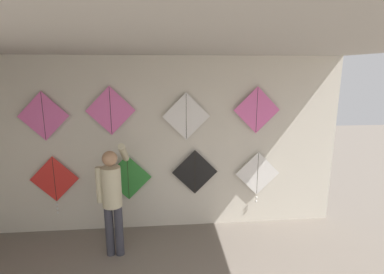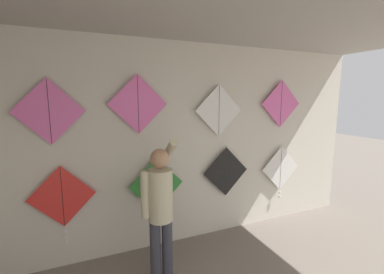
% 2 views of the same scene
% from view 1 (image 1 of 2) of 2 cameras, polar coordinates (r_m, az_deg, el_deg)
% --- Properties ---
extents(back_panel, '(5.95, 0.06, 2.80)m').
position_cam_1_polar(back_panel, '(4.83, -6.79, -1.62)').
color(back_panel, beige).
rests_on(back_panel, ground).
extents(ceiling_slab, '(5.95, 4.36, 0.04)m').
position_cam_1_polar(ceiling_slab, '(2.87, -8.45, 17.12)').
color(ceiling_slab, '#A8A399').
extents(shopkeeper, '(0.41, 0.56, 1.64)m').
position_cam_1_polar(shopkeeper, '(4.32, -14.97, -10.44)').
color(shopkeeper, '#383842').
rests_on(shopkeeper, ground).
extents(kite_0, '(0.74, 0.04, 0.95)m').
position_cam_1_polar(kite_0, '(5.19, -24.70, -7.61)').
color(kite_0, red).
extents(kite_1, '(0.74, 0.01, 0.74)m').
position_cam_1_polar(kite_1, '(4.92, -12.07, -7.57)').
color(kite_1, '#338C38').
extents(kite_2, '(0.74, 0.01, 0.74)m').
position_cam_1_polar(kite_2, '(4.89, 0.55, -6.71)').
color(kite_2, black).
extents(kite_3, '(0.74, 0.04, 0.88)m').
position_cam_1_polar(kite_3, '(5.12, 12.37, -7.00)').
color(kite_3, white).
extents(kite_4, '(0.74, 0.01, 0.74)m').
position_cam_1_polar(kite_4, '(4.97, -26.45, 3.57)').
color(kite_4, pink).
extents(kite_5, '(0.74, 0.01, 0.74)m').
position_cam_1_polar(kite_5, '(4.69, -15.26, 4.85)').
color(kite_5, pink).
extents(kite_6, '(0.74, 0.01, 0.74)m').
position_cam_1_polar(kite_6, '(4.65, -1.10, 3.96)').
color(kite_6, white).
extents(kite_7, '(0.74, 0.01, 0.74)m').
position_cam_1_polar(kite_7, '(4.85, 12.24, 5.01)').
color(kite_7, pink).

